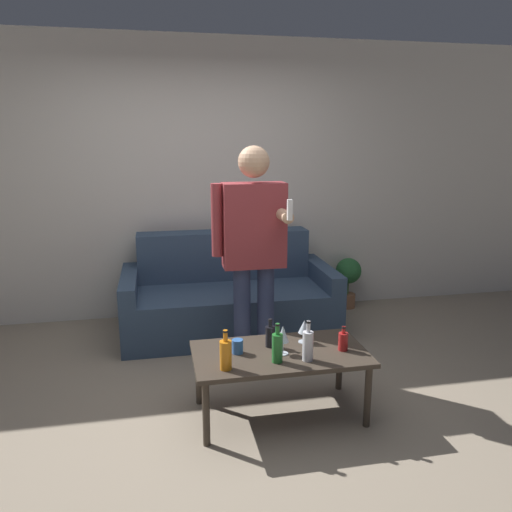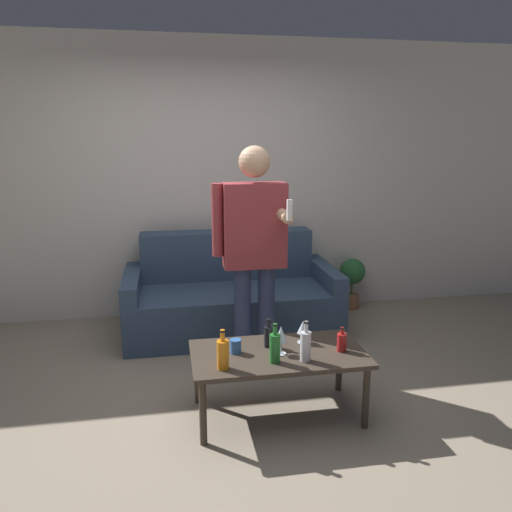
% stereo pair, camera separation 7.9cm
% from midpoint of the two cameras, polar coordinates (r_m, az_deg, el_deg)
% --- Properties ---
extents(ground_plane, '(16.00, 16.00, 0.00)m').
position_cam_midpoint_polar(ground_plane, '(3.51, -4.22, -16.92)').
color(ground_plane, gray).
extents(wall_back, '(8.00, 0.06, 2.70)m').
position_cam_midpoint_polar(wall_back, '(4.99, -7.40, 8.51)').
color(wall_back, silver).
rests_on(wall_back, ground_plane).
extents(couch, '(1.92, 0.95, 0.89)m').
position_cam_midpoint_polar(couch, '(4.70, -3.68, -4.66)').
color(couch, '#334760').
rests_on(couch, ground_plane).
extents(coffee_table, '(1.10, 0.59, 0.44)m').
position_cam_midpoint_polar(coffee_table, '(3.25, 2.04, -11.61)').
color(coffee_table, '#3D3328').
rests_on(coffee_table, ground_plane).
extents(bottle_orange, '(0.06, 0.06, 0.16)m').
position_cam_midpoint_polar(bottle_orange, '(3.27, 9.24, -9.54)').
color(bottle_orange, '#B21E1E').
rests_on(bottle_orange, coffee_table).
extents(bottle_green, '(0.07, 0.07, 0.25)m').
position_cam_midpoint_polar(bottle_green, '(3.06, 1.69, -10.35)').
color(bottle_green, '#23752D').
rests_on(bottle_green, coffee_table).
extents(bottle_dark, '(0.07, 0.07, 0.26)m').
position_cam_midpoint_polar(bottle_dark, '(3.09, 5.21, -10.08)').
color(bottle_dark, silver).
rests_on(bottle_dark, coffee_table).
extents(bottle_yellow, '(0.06, 0.06, 0.19)m').
position_cam_midpoint_polar(bottle_yellow, '(3.28, 0.92, -9.09)').
color(bottle_yellow, black).
rests_on(bottle_yellow, coffee_table).
extents(bottle_red, '(0.07, 0.07, 0.24)m').
position_cam_midpoint_polar(bottle_red, '(2.98, -4.26, -11.10)').
color(bottle_red, orange).
rests_on(bottle_red, coffee_table).
extents(wine_glass_near, '(0.07, 0.07, 0.19)m').
position_cam_midpoint_polar(wine_glass_near, '(3.15, 2.37, -8.99)').
color(wine_glass_near, silver).
rests_on(wine_glass_near, coffee_table).
extents(wine_glass_far, '(0.08, 0.08, 0.15)m').
position_cam_midpoint_polar(wine_glass_far, '(3.34, 4.85, -8.14)').
color(wine_glass_far, silver).
rests_on(wine_glass_far, coffee_table).
extents(cup_on_table, '(0.07, 0.07, 0.09)m').
position_cam_midpoint_polar(cup_on_table, '(3.20, -2.85, -10.28)').
color(cup_on_table, '#3366B2').
rests_on(cup_on_table, coffee_table).
extents(person_standing_front, '(0.54, 0.45, 1.71)m').
position_cam_midpoint_polar(person_standing_front, '(3.68, -0.95, 1.41)').
color(person_standing_front, navy).
rests_on(person_standing_front, ground_plane).
extents(potted_plant, '(0.27, 0.27, 0.54)m').
position_cam_midpoint_polar(potted_plant, '(5.33, 10.08, -2.28)').
color(potted_plant, '#936042').
rests_on(potted_plant, ground_plane).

